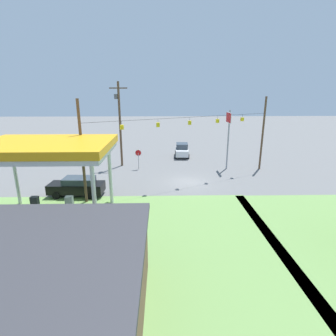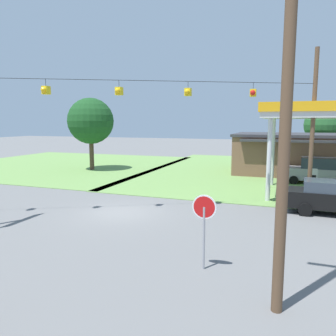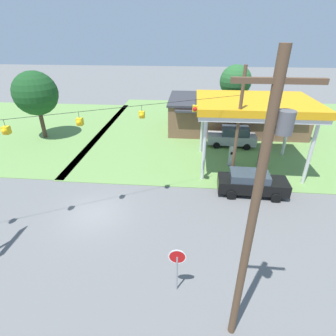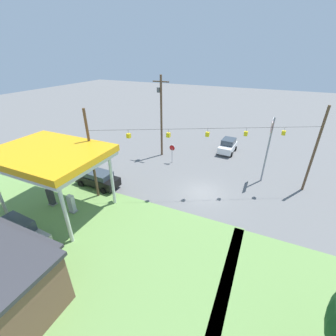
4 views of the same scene
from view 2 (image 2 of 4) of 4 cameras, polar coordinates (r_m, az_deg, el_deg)
ground_plane at (r=17.93m, az=-8.10°, el=-7.66°), size 160.00×160.00×0.00m
grass_verge_opposite_corner at (r=39.77m, az=-17.79°, el=0.65°), size 24.00×24.00×0.04m
gas_station_store at (r=33.35m, az=25.22°, el=2.18°), size 15.69×8.41×3.76m
fuel_pump_near at (r=23.66m, az=23.82°, el=-2.36°), size 0.71×0.56×1.77m
car_at_pumps_front at (r=19.29m, az=27.25°, el=-4.53°), size 5.07×2.25×1.77m
car_at_pumps_rear at (r=28.17m, az=24.45°, el=-0.44°), size 5.00×2.29×2.07m
stop_sign_roadside at (r=10.73m, az=6.31°, el=-8.23°), size 0.80×0.08×2.50m
utility_pole_main at (r=8.37m, az=20.45°, el=15.21°), size 2.20×0.44×10.63m
signal_span_gantry at (r=17.27m, az=-8.44°, el=8.26°), size 19.31×10.24×8.89m
tree_behind_station at (r=40.50m, az=25.63°, el=6.77°), size 4.38×4.38×6.73m
tree_west_verge at (r=33.87m, az=-13.33°, el=7.94°), size 4.58×4.58×7.23m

